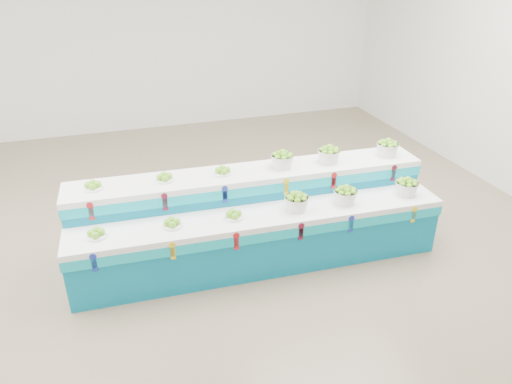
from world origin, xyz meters
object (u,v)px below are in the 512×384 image
(basket_lower_left, at_px, (297,201))
(basket_upper_right, at_px, (387,148))
(display_stand, at_px, (256,219))
(plate_upper_mid, at_px, (164,177))

(basket_lower_left, bearing_deg, basket_upper_right, 18.61)
(display_stand, relative_size, basket_upper_right, 15.67)
(basket_lower_left, xyz_separation_m, basket_upper_right, (1.44, 0.48, 0.30))
(basket_lower_left, height_order, plate_upper_mid, plate_upper_mid)
(basket_lower_left, bearing_deg, display_stand, 144.33)
(plate_upper_mid, xyz_separation_m, basket_upper_right, (2.84, -0.11, 0.06))
(basket_lower_left, relative_size, plate_upper_mid, 1.31)
(display_stand, relative_size, plate_upper_mid, 20.56)
(plate_upper_mid, relative_size, basket_upper_right, 0.76)
(plate_upper_mid, bearing_deg, basket_lower_left, -22.92)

